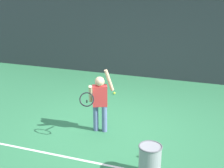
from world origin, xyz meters
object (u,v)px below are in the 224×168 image
object	(u,v)px
ball_hopper	(150,161)
tennis_ball_1	(141,156)
tennis_player	(99,99)
tennis_ball_0	(114,93)

from	to	relation	value
ball_hopper	tennis_ball_1	size ratio (longest dim) A/B	8.52
tennis_player	tennis_ball_0	distance (m)	2.38
tennis_player	tennis_ball_1	xyz separation A→B (m)	(1.08, -0.70, -0.69)
tennis_player	tennis_ball_0	world-z (taller)	tennis_player
tennis_player	tennis_ball_0	size ratio (longest dim) A/B	20.46
ball_hopper	tennis_ball_1	bearing A→B (deg)	117.82
ball_hopper	tennis_ball_1	world-z (taller)	ball_hopper
tennis_ball_0	tennis_ball_1	world-z (taller)	same
tennis_ball_1	tennis_player	bearing A→B (deg)	146.98
ball_hopper	tennis_player	bearing A→B (deg)	138.11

